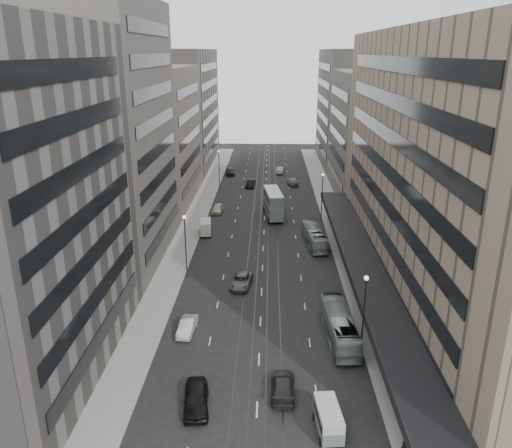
# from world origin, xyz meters

# --- Properties ---
(ground) EXTENTS (220.00, 220.00, 0.00)m
(ground) POSITION_xyz_m (0.00, 0.00, 0.00)
(ground) COLOR black
(ground) RESTS_ON ground
(sidewalk_right) EXTENTS (4.00, 125.00, 0.15)m
(sidewalk_right) POSITION_xyz_m (12.00, 37.50, 0.07)
(sidewalk_right) COLOR gray
(sidewalk_right) RESTS_ON ground
(sidewalk_left) EXTENTS (4.00, 125.00, 0.15)m
(sidewalk_left) POSITION_xyz_m (-12.00, 37.50, 0.07)
(sidewalk_left) COLOR gray
(sidewalk_left) RESTS_ON ground
(department_store) EXTENTS (19.20, 60.00, 30.00)m
(department_store) POSITION_xyz_m (21.45, 8.00, 14.95)
(department_store) COLOR #786958
(department_store) RESTS_ON ground
(building_right_mid) EXTENTS (15.00, 28.00, 24.00)m
(building_right_mid) POSITION_xyz_m (21.50, 52.00, 12.00)
(building_right_mid) COLOR #4A4640
(building_right_mid) RESTS_ON ground
(building_right_far) EXTENTS (15.00, 32.00, 28.00)m
(building_right_far) POSITION_xyz_m (21.50, 82.00, 14.00)
(building_right_far) COLOR slate
(building_right_far) RESTS_ON ground
(building_left_b) EXTENTS (15.00, 26.00, 34.00)m
(building_left_b) POSITION_xyz_m (-21.50, 19.00, 17.00)
(building_left_b) COLOR #4A4640
(building_left_b) RESTS_ON ground
(building_left_c) EXTENTS (15.00, 28.00, 25.00)m
(building_left_c) POSITION_xyz_m (-21.50, 46.00, 12.50)
(building_left_c) COLOR #6A6053
(building_left_c) RESTS_ON ground
(building_left_d) EXTENTS (15.00, 38.00, 28.00)m
(building_left_d) POSITION_xyz_m (-21.50, 79.00, 14.00)
(building_left_d) COLOR slate
(building_left_d) RESTS_ON ground
(lamp_right_near) EXTENTS (0.44, 0.44, 8.32)m
(lamp_right_near) POSITION_xyz_m (9.70, -5.00, 5.20)
(lamp_right_near) COLOR #262628
(lamp_right_near) RESTS_ON ground
(lamp_right_far) EXTENTS (0.44, 0.44, 8.32)m
(lamp_right_far) POSITION_xyz_m (9.70, 35.00, 5.20)
(lamp_right_far) COLOR #262628
(lamp_right_far) RESTS_ON ground
(lamp_left_near) EXTENTS (0.44, 0.44, 8.32)m
(lamp_left_near) POSITION_xyz_m (-9.70, 12.00, 5.20)
(lamp_left_near) COLOR #262628
(lamp_left_near) RESTS_ON ground
(lamp_left_far) EXTENTS (0.44, 0.44, 8.32)m
(lamp_left_far) POSITION_xyz_m (-9.70, 55.00, 5.20)
(lamp_left_far) COLOR #262628
(lamp_left_far) RESTS_ON ground
(bus_near) EXTENTS (3.05, 10.57, 2.91)m
(bus_near) POSITION_xyz_m (7.98, -2.14, 1.45)
(bus_near) COLOR gray
(bus_near) RESTS_ON ground
(bus_far) EXTENTS (3.36, 10.13, 2.77)m
(bus_far) POSITION_xyz_m (7.62, 23.61, 1.38)
(bus_far) COLOR #939E97
(bus_far) RESTS_ON ground
(double_decker) EXTENTS (3.62, 8.92, 4.75)m
(double_decker) POSITION_xyz_m (1.50, 36.77, 2.56)
(double_decker) COLOR slate
(double_decker) RESTS_ON ground
(vw_microbus) EXTENTS (2.15, 4.13, 2.15)m
(vw_microbus) POSITION_xyz_m (5.49, -15.24, 1.19)
(vw_microbus) COLOR slate
(vw_microbus) RESTS_ON ground
(panel_van) EXTENTS (2.22, 3.90, 2.34)m
(panel_van) POSITION_xyz_m (-9.20, 27.60, 1.29)
(panel_van) COLOR #BBB8A9
(panel_van) RESTS_ON ground
(sedan_0) EXTENTS (2.62, 5.22, 1.71)m
(sedan_0) POSITION_xyz_m (-4.96, -12.84, 0.85)
(sedan_0) COLOR black
(sedan_0) RESTS_ON ground
(sedan_1) EXTENTS (1.77, 4.28, 1.38)m
(sedan_1) POSITION_xyz_m (-7.51, -1.43, 0.69)
(sedan_1) COLOR silver
(sedan_1) RESTS_ON ground
(sedan_2) EXTENTS (2.92, 5.26, 1.39)m
(sedan_2) POSITION_xyz_m (-2.55, 9.52, 0.70)
(sedan_2) COLOR #5B5B5E
(sedan_2) RESTS_ON ground
(sedan_3) EXTENTS (2.19, 5.06, 1.45)m
(sedan_3) POSITION_xyz_m (2.14, -10.88, 0.73)
(sedan_3) COLOR black
(sedan_3) RESTS_ON ground
(sedan_4) EXTENTS (1.96, 4.55, 1.53)m
(sedan_4) POSITION_xyz_m (-8.50, 38.95, 0.77)
(sedan_4) COLOR beige
(sedan_4) RESTS_ON ground
(sedan_5) EXTENTS (2.01, 4.74, 1.52)m
(sedan_5) POSITION_xyz_m (-3.24, 57.17, 0.76)
(sedan_5) COLOR black
(sedan_5) RESTS_ON ground
(sedan_6) EXTENTS (3.17, 5.79, 1.54)m
(sedan_6) POSITION_xyz_m (1.93, 41.88, 0.77)
(sedan_6) COLOR silver
(sedan_6) RESTS_ON ground
(sedan_7) EXTENTS (2.38, 5.24, 1.49)m
(sedan_7) POSITION_xyz_m (5.76, 59.26, 0.74)
(sedan_7) COLOR slate
(sedan_7) RESTS_ON ground
(sedan_8) EXTENTS (2.59, 5.11, 1.67)m
(sedan_8) POSITION_xyz_m (-8.50, 68.19, 0.83)
(sedan_8) COLOR #242426
(sedan_8) RESTS_ON ground
(sedan_9) EXTENTS (2.12, 4.88, 1.56)m
(sedan_9) POSITION_xyz_m (3.33, 70.09, 0.78)
(sedan_9) COLOR #A79F8B
(sedan_9) RESTS_ON ground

